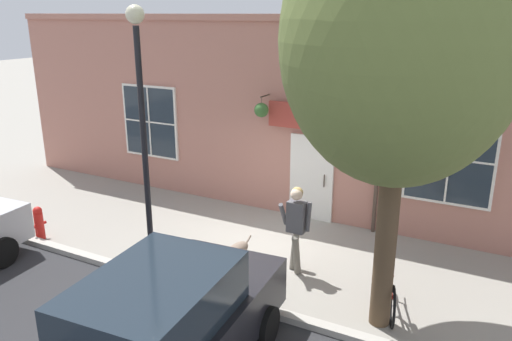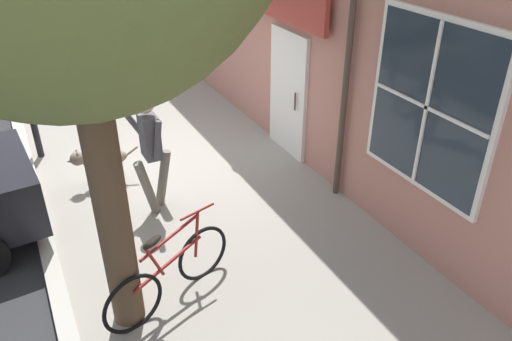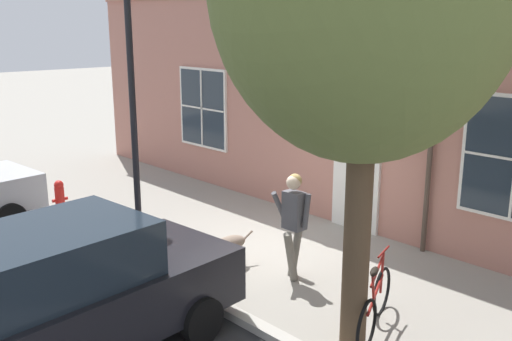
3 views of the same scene
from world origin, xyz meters
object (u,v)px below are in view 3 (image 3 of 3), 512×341
(parked_car_mid_block, at_px, (64,295))
(fire_hydrant, at_px, (60,197))
(dog_on_leash, at_px, (226,245))
(pedestrian_walking, at_px, (294,216))
(leaning_bicycle, at_px, (375,304))
(street_lamp, at_px, (131,72))

(parked_car_mid_block, bearing_deg, fire_hydrant, -114.16)
(dog_on_leash, bearing_deg, pedestrian_walking, 117.61)
(parked_car_mid_block, bearing_deg, leaning_bicycle, 147.27)
(pedestrian_walking, xyz_separation_m, street_lamp, (1.32, -2.46, 2.18))
(dog_on_leash, height_order, street_lamp, street_lamp)
(pedestrian_walking, height_order, parked_car_mid_block, parked_car_mid_block)
(dog_on_leash, distance_m, fire_hydrant, 4.66)
(street_lamp, bearing_deg, parked_car_mid_block, 42.48)
(parked_car_mid_block, distance_m, fire_hydrant, 5.92)
(dog_on_leash, relative_size, parked_car_mid_block, 0.25)
(parked_car_mid_block, height_order, fire_hydrant, parked_car_mid_block)
(street_lamp, bearing_deg, fire_hydrant, -90.11)
(street_lamp, bearing_deg, pedestrian_walking, 118.24)
(dog_on_leash, relative_size, street_lamp, 0.22)
(dog_on_leash, relative_size, leaning_bicycle, 0.66)
(leaning_bicycle, height_order, street_lamp, street_lamp)
(street_lamp, bearing_deg, dog_on_leash, 118.70)
(street_lamp, relative_size, fire_hydrant, 6.47)
(leaning_bicycle, distance_m, street_lamp, 5.27)
(leaning_bicycle, bearing_deg, street_lamp, -78.23)
(dog_on_leash, bearing_deg, fire_hydrant, -80.46)
(dog_on_leash, height_order, fire_hydrant, fire_hydrant)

